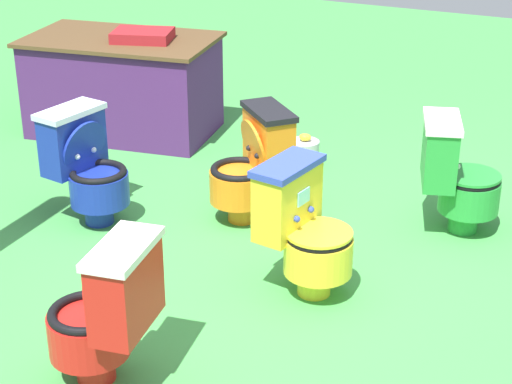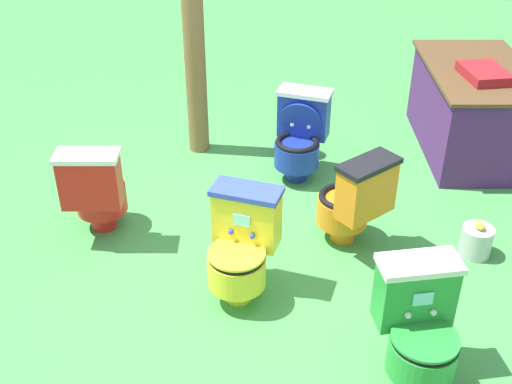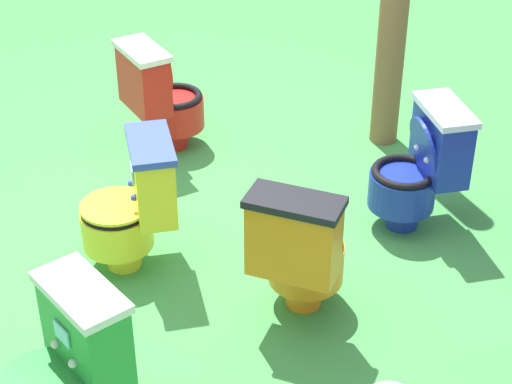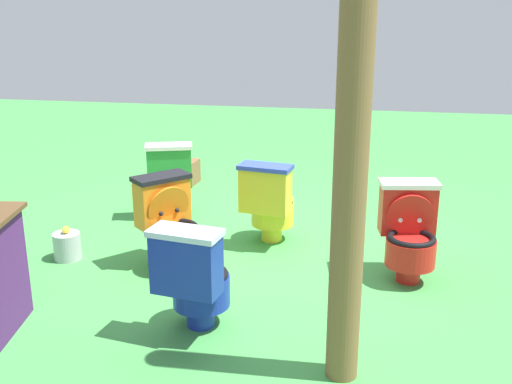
{
  "view_description": "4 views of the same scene",
  "coord_description": "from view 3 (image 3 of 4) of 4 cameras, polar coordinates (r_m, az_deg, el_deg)",
  "views": [
    {
      "loc": [
        1.7,
        -3.84,
        2.45
      ],
      "look_at": [
        -0.16,
        0.15,
        0.44
      ],
      "focal_mm": 60.51,
      "sensor_mm": 36.0,
      "label": 1
    },
    {
      "loc": [
        3.41,
        0.54,
        2.83
      ],
      "look_at": [
        -0.3,
        -0.02,
        0.45
      ],
      "focal_mm": 45.43,
      "sensor_mm": 36.0,
      "label": 2
    },
    {
      "loc": [
        1.03,
        3.64,
        2.8
      ],
      "look_at": [
        -0.34,
        0.29,
        0.51
      ],
      "focal_mm": 61.18,
      "sensor_mm": 36.0,
      "label": 3
    },
    {
      "loc": [
        -4.76,
        -0.81,
        2.05
      ],
      "look_at": [
        0.09,
        0.06,
        0.49
      ],
      "focal_mm": 43.71,
      "sensor_mm": 36.0,
      "label": 4
    }
  ],
  "objects": [
    {
      "name": "toilet_green",
      "position": [
        3.58,
        -12.36,
        -11.32
      ],
      "size": [
        0.59,
        0.53,
        0.73
      ],
      "rotation": [
        0.0,
        0.0,
        5.01
      ],
      "color": "green",
      "rests_on": "ground"
    },
    {
      "name": "toilet_blue",
      "position": [
        4.84,
        10.68,
        1.64
      ],
      "size": [
        0.55,
        0.48,
        0.73
      ],
      "rotation": [
        0.0,
        0.0,
        4.55
      ],
      "color": "#192D9E",
      "rests_on": "ground"
    },
    {
      "name": "ground",
      "position": [
        4.71,
        -5.13,
        -4.29
      ],
      "size": [
        14.0,
        14.0,
        0.0
      ],
      "primitive_type": "plane",
      "color": "#429947"
    },
    {
      "name": "toilet_orange",
      "position": [
        4.11,
        2.93,
        -3.83
      ],
      "size": [
        0.63,
        0.63,
        0.73
      ],
      "rotation": [
        0.0,
        0.0,
        2.39
      ],
      "color": "orange",
      "rests_on": "ground"
    },
    {
      "name": "toilet_yellow",
      "position": [
        4.48,
        -8.05,
        -0.82
      ],
      "size": [
        0.55,
        0.48,
        0.73
      ],
      "rotation": [
        0.0,
        0.0,
        4.54
      ],
      "color": "yellow",
      "rests_on": "ground"
    },
    {
      "name": "toilet_red",
      "position": [
        5.54,
        -6.23,
        6.22
      ],
      "size": [
        0.55,
        0.47,
        0.73
      ],
      "rotation": [
        0.0,
        0.0,
        1.72
      ],
      "color": "red",
      "rests_on": "ground"
    }
  ]
}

